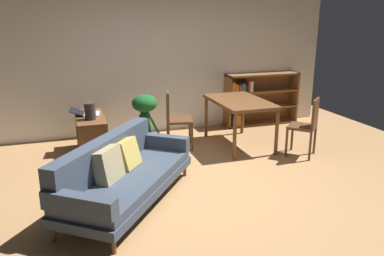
% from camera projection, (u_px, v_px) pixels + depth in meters
% --- Properties ---
extents(ground_plane, '(8.16, 8.16, 0.00)m').
position_uv_depth(ground_plane, '(204.00, 189.00, 4.84)').
color(ground_plane, '#A87A4C').
extents(back_wall_panel, '(6.80, 0.10, 2.70)m').
position_uv_depth(back_wall_panel, '(153.00, 58.00, 6.92)').
color(back_wall_panel, silver).
rests_on(back_wall_panel, ground_plane).
extents(fabric_couch, '(1.86, 2.09, 0.75)m').
position_uv_depth(fabric_couch, '(122.00, 172.00, 4.40)').
color(fabric_couch, brown).
rests_on(fabric_couch, ground_plane).
extents(media_console, '(0.42, 1.03, 0.61)m').
position_uv_depth(media_console, '(91.00, 135.00, 5.98)').
color(media_console, brown).
rests_on(media_console, ground_plane).
extents(open_laptop, '(0.48, 0.37, 0.10)m').
position_uv_depth(open_laptop, '(86.00, 113.00, 5.99)').
color(open_laptop, silver).
rests_on(open_laptop, media_console).
extents(desk_speaker, '(0.16, 0.16, 0.25)m').
position_uv_depth(desk_speaker, '(90.00, 111.00, 5.69)').
color(desk_speaker, '#2D2823').
rests_on(desk_speaker, media_console).
extents(potted_floor_plant, '(0.48, 0.46, 0.94)m').
position_uv_depth(potted_floor_plant, '(145.00, 121.00, 5.97)').
color(potted_floor_plant, brown).
rests_on(potted_floor_plant, ground_plane).
extents(dining_table, '(0.81, 1.32, 0.77)m').
position_uv_depth(dining_table, '(240.00, 105.00, 6.26)').
color(dining_table, brown).
rests_on(dining_table, ground_plane).
extents(dining_chair_near, '(0.49, 0.51, 0.94)m').
position_uv_depth(dining_chair_near, '(175.00, 116.00, 6.21)').
color(dining_chair_near, '#56351E').
rests_on(dining_chair_near, ground_plane).
extents(dining_chair_far, '(0.55, 0.55, 0.91)m').
position_uv_depth(dining_chair_far, '(307.00, 124.00, 5.83)').
color(dining_chair_far, '#56351E').
rests_on(dining_chair_far, ground_plane).
extents(bookshelf, '(1.50, 0.31, 1.01)m').
position_uv_depth(bookshelf, '(256.00, 99.00, 7.60)').
color(bookshelf, brown).
rests_on(bookshelf, ground_plane).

